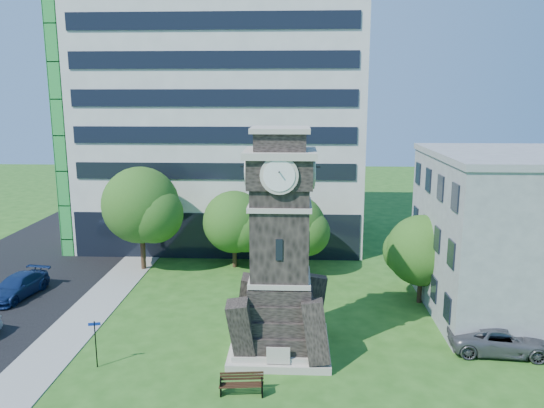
{
  "coord_description": "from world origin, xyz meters",
  "views": [
    {
      "loc": [
        3.85,
        -25.12,
        13.81
      ],
      "look_at": [
        2.35,
        6.82,
        7.24
      ],
      "focal_mm": 35.0,
      "sensor_mm": 36.0,
      "label": 1
    }
  ],
  "objects_px": {
    "park_bench": "(241,383)",
    "car_east_lot": "(501,339)",
    "car_street_north": "(17,286)",
    "street_sign": "(95,339)",
    "clock_tower": "(280,258)"
  },
  "relations": [
    {
      "from": "park_bench",
      "to": "car_east_lot",
      "type": "bearing_deg",
      "value": 13.55
    },
    {
      "from": "car_east_lot",
      "to": "park_bench",
      "type": "relative_size",
      "value": 2.66
    },
    {
      "from": "car_street_north",
      "to": "street_sign",
      "type": "distance_m",
      "value": 13.09
    },
    {
      "from": "park_bench",
      "to": "street_sign",
      "type": "relative_size",
      "value": 0.81
    },
    {
      "from": "clock_tower",
      "to": "park_bench",
      "type": "bearing_deg",
      "value": -109.9
    },
    {
      "from": "car_street_north",
      "to": "car_east_lot",
      "type": "distance_m",
      "value": 31.32
    },
    {
      "from": "clock_tower",
      "to": "car_east_lot",
      "type": "xyz_separation_m",
      "value": [
        12.06,
        0.25,
        -4.52
      ]
    },
    {
      "from": "car_street_north",
      "to": "park_bench",
      "type": "height_order",
      "value": "car_street_north"
    },
    {
      "from": "clock_tower",
      "to": "street_sign",
      "type": "distance_m",
      "value": 10.37
    },
    {
      "from": "car_east_lot",
      "to": "park_bench",
      "type": "distance_m",
      "value": 14.53
    },
    {
      "from": "car_street_north",
      "to": "park_bench",
      "type": "xyz_separation_m",
      "value": [
        16.88,
        -11.52,
        -0.2
      ]
    },
    {
      "from": "car_east_lot",
      "to": "street_sign",
      "type": "xyz_separation_m",
      "value": [
        -21.45,
        -2.63,
        0.82
      ]
    },
    {
      "from": "car_street_north",
      "to": "street_sign",
      "type": "relative_size",
      "value": 2.09
    },
    {
      "from": "street_sign",
      "to": "car_street_north",
      "type": "bearing_deg",
      "value": 122.01
    },
    {
      "from": "car_street_north",
      "to": "park_bench",
      "type": "bearing_deg",
      "value": -25.33
    }
  ]
}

